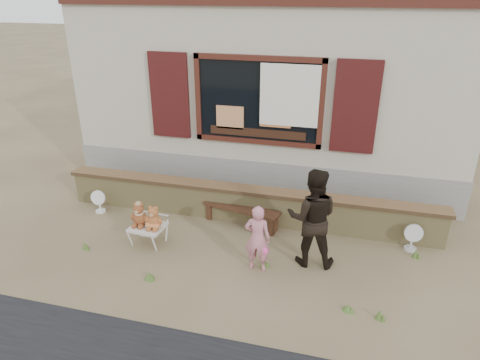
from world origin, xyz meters
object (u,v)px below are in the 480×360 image
(folding_chair, at_px, (148,228))
(child, at_px, (257,238))
(bench, at_px, (242,212))
(teddy_bear_left, at_px, (139,214))
(teddy_bear_right, at_px, (154,217))
(adult, at_px, (312,218))

(folding_chair, xyz_separation_m, child, (1.96, -0.24, 0.24))
(bench, bearing_deg, folding_chair, -131.52)
(teddy_bear_left, height_order, child, child)
(child, bearing_deg, teddy_bear_right, -7.28)
(folding_chair, distance_m, teddy_bear_right, 0.28)
(bench, xyz_separation_m, teddy_bear_right, (-1.25, -1.03, 0.28))
(folding_chair, height_order, teddy_bear_right, teddy_bear_right)
(bench, relative_size, teddy_bear_left, 3.49)
(bench, distance_m, teddy_bear_right, 1.64)
(teddy_bear_right, relative_size, child, 0.38)
(folding_chair, bearing_deg, teddy_bear_left, 180.00)
(folding_chair, bearing_deg, teddy_bear_right, 0.00)
(child, xyz_separation_m, adult, (0.77, 0.39, 0.26))
(child, relative_size, adult, 0.68)
(teddy_bear_right, bearing_deg, bench, 44.72)
(teddy_bear_left, distance_m, teddy_bear_right, 0.28)
(bench, distance_m, folding_chair, 1.72)
(teddy_bear_right, height_order, adult, adult)
(child, bearing_deg, bench, -65.72)
(bench, xyz_separation_m, child, (0.57, -1.25, 0.28))
(bench, height_order, adult, adult)
(folding_chair, relative_size, teddy_bear_left, 1.39)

